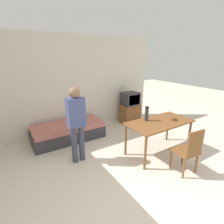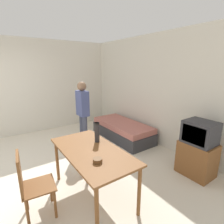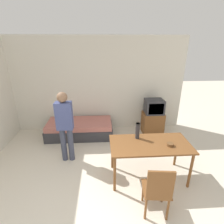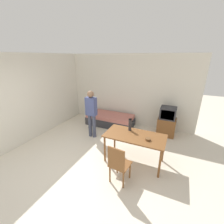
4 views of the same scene
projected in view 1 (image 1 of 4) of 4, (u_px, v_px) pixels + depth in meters
name	position (u px, v px, depth m)	size (l,w,h in m)	color
ground_plane	(151.00, 204.00, 2.66)	(20.00, 20.00, 0.00)	beige
wall_back	(70.00, 85.00, 4.88)	(5.44, 0.06, 2.70)	silver
daybed	(68.00, 131.00, 4.65)	(1.84, 0.82, 0.44)	#333338
tv	(130.00, 108.00, 5.69)	(0.59, 0.45, 1.02)	brown
dining_table	(159.00, 125.00, 3.87)	(1.49, 0.75, 0.77)	brown
wooden_chair	(189.00, 150.00, 3.20)	(0.45, 0.45, 0.93)	brown
person_standing	(76.00, 120.00, 3.47)	(0.34, 0.21, 1.60)	#3D4256
thermos_flask	(147.00, 113.00, 3.85)	(0.08, 0.08, 0.32)	#2D2D33
mate_bowl	(174.00, 119.00, 3.92)	(0.12, 0.12, 0.05)	brown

